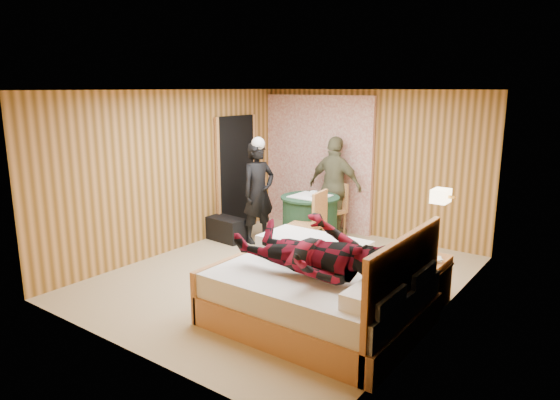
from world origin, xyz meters
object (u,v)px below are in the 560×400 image
Objects in this scene: chair_far at (334,205)px; man_on_bed at (314,239)px; bed at (322,293)px; woman_standing at (259,193)px; nightstand at (427,280)px; chair_near at (312,219)px; wall_lamp at (441,196)px; round_table at (310,221)px; duffel_bag at (226,229)px; man_at_table at (335,186)px.

chair_far is 3.58m from man_on_bed.
woman_standing is at bearing 141.47° from bed.
nightstand is 0.36× the size of woman_standing.
chair_near is at bearing 162.79° from nightstand.
round_table is (-2.38, 0.90, -0.88)m from wall_lamp.
duffel_bag is 2.00m from man_at_table.
round_table is at bearing 27.77° from duffel_bag.
duffel_bag is 0.41× the size of woman_standing.
bed reaches higher than round_table.
duffel_bag is (-3.69, 0.33, -1.11)m from wall_lamp.
wall_lamp is 1.02m from nightstand.
man_on_bed is at bearing -116.72° from wall_lamp.
round_table is 0.91m from man_at_table.
chair_far is at bearing -23.37° from woman_standing.
duffel_bag is at bearing -156.55° from round_table.
bed reaches higher than nightstand.
chair_near is at bearing 167.60° from wall_lamp.
man_at_table reaches higher than duffel_bag.
chair_far is 0.53× the size of man_on_bed.
man_on_bed reaches higher than bed.
wall_lamp is at bearing -85.27° from woman_standing.
wall_lamp reaches higher than round_table.
woman_standing reaches higher than wall_lamp.
wall_lamp reaches higher than duffel_bag.
man_at_table is at bearing 141.45° from nightstand.
chair_far reaches higher than duffel_bag.
chair_near is at bearing -82.03° from woman_standing.
chair_near is 1.31m from man_at_table.
round_table is at bearing 125.53° from bed.
chair_near is at bearing -62.69° from chair_far.
bed is at bearing 27.89° from chair_near.
duffel_bag is (-1.31, -0.57, -0.23)m from round_table.
duffel_bag is (-1.64, -0.12, -0.41)m from chair_near.
nightstand is 1.71m from man_on_bed.
bed is at bearing -49.66° from chair_far.
man_on_bed reaches higher than woman_standing.
nightstand is at bearing -88.37° from woman_standing.
chair_near reaches higher than round_table.
chair_near is 0.60× the size of man_at_table.
man_on_bed reaches higher than nightstand.
chair_near is 2.40m from man_on_bed.
chair_near is 1.51× the size of duffel_bag.
wall_lamp is at bearing -20.72° from round_table.
bed is at bearing -123.85° from nightstand.
chair_near is (0.32, -1.19, 0.06)m from chair_far.
duffel_bag is at bearing 174.84° from wall_lamp.
bed is 2.33× the size of chair_far.
nightstand is 2.95m from chair_far.
wall_lamp is 0.38× the size of duffel_bag.
round_table is 1.44m from duffel_bag.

